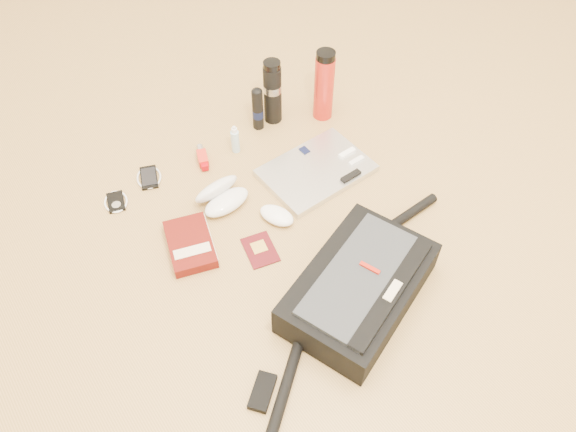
{
  "coord_description": "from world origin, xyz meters",
  "views": [
    {
      "loc": [
        -0.69,
        -0.86,
        1.41
      ],
      "look_at": [
        -0.03,
        0.04,
        0.06
      ],
      "focal_mm": 35.0,
      "sensor_mm": 36.0,
      "label": 1
    }
  ],
  "objects_px": {
    "thermos_red": "(324,86)",
    "laptop": "(317,170)",
    "messenger_bag": "(359,288)",
    "book": "(191,244)",
    "thermos_black": "(273,92)"
  },
  "relations": [
    {
      "from": "laptop",
      "to": "thermos_black",
      "type": "xyz_separation_m",
      "value": [
        0.04,
        0.32,
        0.12
      ]
    },
    {
      "from": "messenger_bag",
      "to": "thermos_black",
      "type": "distance_m",
      "value": 0.83
    },
    {
      "from": "messenger_bag",
      "to": "book",
      "type": "relative_size",
      "value": 3.82
    },
    {
      "from": "laptop",
      "to": "messenger_bag",
      "type": "bearing_deg",
      "value": -116.31
    },
    {
      "from": "messenger_bag",
      "to": "thermos_red",
      "type": "distance_m",
      "value": 0.82
    },
    {
      "from": "messenger_bag",
      "to": "thermos_red",
      "type": "xyz_separation_m",
      "value": [
        0.42,
        0.7,
        0.08
      ]
    },
    {
      "from": "thermos_black",
      "to": "thermos_red",
      "type": "relative_size",
      "value": 0.91
    },
    {
      "from": "laptop",
      "to": "book",
      "type": "bearing_deg",
      "value": -178.79
    },
    {
      "from": "thermos_red",
      "to": "laptop",
      "type": "bearing_deg",
      "value": -131.9
    },
    {
      "from": "messenger_bag",
      "to": "book",
      "type": "height_order",
      "value": "messenger_bag"
    },
    {
      "from": "messenger_bag",
      "to": "laptop",
      "type": "bearing_deg",
      "value": 45.3
    },
    {
      "from": "laptop",
      "to": "thermos_red",
      "type": "xyz_separation_m",
      "value": [
        0.21,
        0.23,
        0.13
      ]
    },
    {
      "from": "thermos_red",
      "to": "thermos_black",
      "type": "bearing_deg",
      "value": 150.79
    },
    {
      "from": "messenger_bag",
      "to": "thermos_red",
      "type": "relative_size",
      "value": 3.2
    },
    {
      "from": "laptop",
      "to": "thermos_red",
      "type": "bearing_deg",
      "value": 46.62
    }
  ]
}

